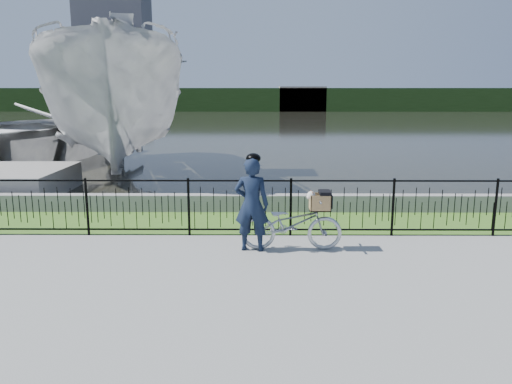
{
  "coord_description": "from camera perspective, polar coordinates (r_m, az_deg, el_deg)",
  "views": [
    {
      "loc": [
        0.38,
        -7.9,
        2.84
      ],
      "look_at": [
        0.32,
        1.0,
        1.0
      ],
      "focal_mm": 35.0,
      "sensor_mm": 36.0,
      "label": 1
    }
  ],
  "objects": [
    {
      "name": "far_building_right",
      "position": [
        66.65,
        5.29,
        10.55
      ],
      "size": [
        6.0,
        3.0,
        3.2
      ],
      "primitive_type": "cube",
      "color": "gray",
      "rests_on": "ground"
    },
    {
      "name": "fence",
      "position": [
        9.77,
        -1.87,
        -1.73
      ],
      "size": [
        14.0,
        0.06,
        1.15
      ],
      "primitive_type": null,
      "color": "black",
      "rests_on": "ground"
    },
    {
      "name": "grass_strip",
      "position": [
        10.88,
        -1.65,
        -3.43
      ],
      "size": [
        60.0,
        2.0,
        0.01
      ],
      "primitive_type": "cube",
      "color": "#457223",
      "rests_on": "ground"
    },
    {
      "name": "boat_near",
      "position": [
        17.6,
        -15.49,
        9.63
      ],
      "size": [
        7.13,
        12.44,
        6.32
      ],
      "color": "#AFAFAF",
      "rests_on": "water"
    },
    {
      "name": "quay_wall",
      "position": [
        11.8,
        -1.49,
        -1.25
      ],
      "size": [
        60.0,
        0.3,
        0.4
      ],
      "primitive_type": "cube",
      "color": "gray",
      "rests_on": "ground"
    },
    {
      "name": "far_building_left",
      "position": [
        68.42,
        -15.49,
        10.55
      ],
      "size": [
        8.0,
        4.0,
        4.0
      ],
      "primitive_type": "cube",
      "color": "gray",
      "rests_on": "ground"
    },
    {
      "name": "water",
      "position": [
        41.0,
        -0.17,
        7.69
      ],
      "size": [
        120.0,
        120.0,
        0.0
      ],
      "primitive_type": "plane",
      "color": "black",
      "rests_on": "ground"
    },
    {
      "name": "far_treeline",
      "position": [
        67.91,
        0.05,
        10.53
      ],
      "size": [
        120.0,
        6.0,
        3.0
      ],
      "primitive_type": "cube",
      "color": "#233F18",
      "rests_on": "ground"
    },
    {
      "name": "bicycle_rig",
      "position": [
        8.97,
        4.17,
        -3.57
      ],
      "size": [
        1.8,
        0.63,
        1.1
      ],
      "color": "#AAAFB6",
      "rests_on": "ground"
    },
    {
      "name": "ground",
      "position": [
        8.4,
        -2.27,
        -8.08
      ],
      "size": [
        120.0,
        120.0,
        0.0
      ],
      "primitive_type": "plane",
      "color": "gray",
      "rests_on": "ground"
    },
    {
      "name": "cyclist",
      "position": [
        8.81,
        -0.5,
        -1.27
      ],
      "size": [
        0.66,
        0.47,
        1.75
      ],
      "color": "#111C31",
      "rests_on": "ground"
    }
  ]
}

